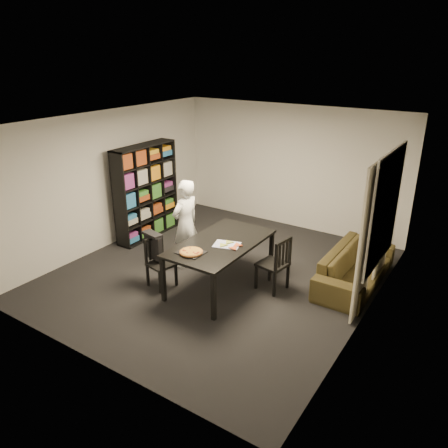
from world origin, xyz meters
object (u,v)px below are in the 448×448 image
Objects in this scene: dining_table at (221,246)px; chair_left at (158,258)px; person at (186,224)px; pepperoni_pizza at (191,252)px; bookshelf at (146,192)px; chair_right at (277,261)px; baking_tray at (191,252)px; sofa at (356,267)px.

dining_table is 2.27× the size of chair_left.
pepperoni_pizza is (0.78, -0.86, 0.01)m from person.
chair_left is 0.87m from person.
bookshelf is at bearing 146.55° from pepperoni_pizza.
chair_right is (0.84, 0.35, -0.19)m from dining_table.
chair_left is at bearing -53.12° from chair_right.
baking_tray is 0.04m from pepperoni_pizza.
chair_right reaches higher than pepperoni_pizza.
pepperoni_pizza is (0.02, -0.02, 0.02)m from baking_tray.
baking_tray is (0.76, -0.85, -0.01)m from person.
baking_tray is (-1.00, -0.92, 0.26)m from chair_right.
chair_right is 1.38m from pepperoni_pizza.
bookshelf is 2.08× the size of chair_right.
person is at bearing 132.05° from pepperoni_pizza.
chair_left is at bearing 176.71° from baking_tray.
person is 0.79× the size of sofa.
chair_right is at bearing 42.83° from baking_tray.
pepperoni_pizza is at bearing -36.43° from chair_right.
pepperoni_pizza is (2.27, -1.50, -0.15)m from bookshelf.
person reaches higher than pepperoni_pizza.
person is at bearing 131.85° from baking_tray.
bookshelf reaches higher than dining_table.
baking_tray is 0.20× the size of sofa.
chair_left is 2.05× the size of baking_tray.
person reaches higher than baking_tray.
bookshelf is at bearing 146.62° from baking_tray.
bookshelf is 2.59m from dining_table.
sofa is at bearing 43.25° from baking_tray.
person reaches higher than chair_left.
baking_tray is at bearing 133.25° from sofa.
pepperoni_pizza is at bearing -83.64° from chair_left.
chair_left is (-0.87, -0.53, -0.24)m from dining_table.
bookshelf is 3.32m from chair_right.
person is at bearing 110.31° from sofa.
bookshelf is 2.16m from chair_left.
baking_tray is at bearing -33.38° from bookshelf.
bookshelf reaches higher than pepperoni_pizza.
pepperoni_pizza reaches higher than dining_table.
chair_right is (3.24, -0.56, -0.43)m from bookshelf.
chair_right reaches higher than dining_table.
person is (-1.75, -0.08, 0.27)m from chair_right.
person reaches higher than chair_right.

